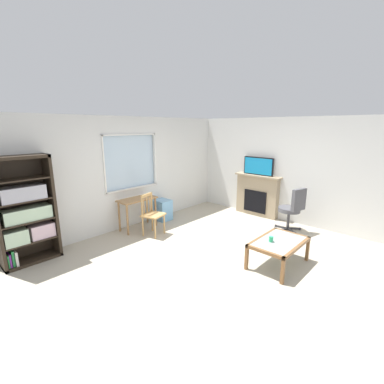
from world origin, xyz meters
The scene contains 12 objects.
ground centered at (0.00, 0.00, -0.01)m, with size 6.58×6.17×0.02m, color #B2A893.
wall_back_with_window centered at (-0.01, 2.59, 1.23)m, with size 5.58×0.15×2.52m.
wall_right centered at (2.85, 0.00, 1.26)m, with size 0.12×5.37×2.52m, color silver.
bookshelf centered at (-2.24, 2.35, 0.88)m, with size 0.90×0.38×1.85m.
desk_under_window centered at (-0.04, 2.24, 0.58)m, with size 0.88×0.42×0.72m.
wooden_chair centered at (-0.04, 1.72, 0.46)m, with size 0.51×0.49×0.90m.
plastic_drawer_unit centered at (0.74, 2.29, 0.26)m, with size 0.35×0.40×0.51m, color #72ADDB.
fireplace centered at (2.70, 0.75, 0.54)m, with size 0.26×1.25×1.08m.
tv centered at (2.68, 0.75, 1.31)m, with size 0.06×0.82×0.46m.
office_chair centered at (2.22, -0.41, 0.55)m, with size 0.58×0.61×1.00m.
coffee_table centered at (0.57, -0.88, 0.38)m, with size 1.04×0.67×0.44m.
sippy_cup centered at (0.45, -0.79, 0.48)m, with size 0.07×0.07×0.09m, color #33B770.
Camera 1 is at (-3.45, -2.63, 2.30)m, focal length 24.99 mm.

